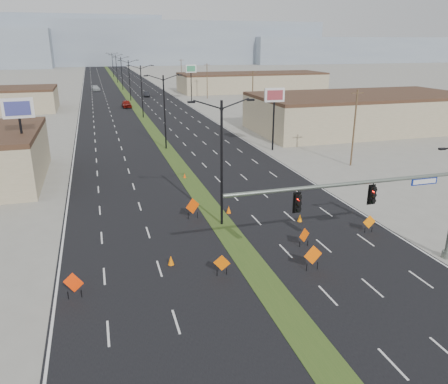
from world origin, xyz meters
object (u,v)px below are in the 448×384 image
object	(u,v)px
construction_sign_1	(222,264)
pole_sign_west	(19,115)
streetlight_1	(165,110)
streetlight_3	(129,79)
car_left	(127,104)
construction_sign_4	(304,236)
cone_3	(185,176)
signal_mast	(397,199)
pole_sign_east_near	(274,100)
streetlight_6	(113,64)
pole_sign_east_far	(191,72)
streetlight_4	(122,72)
construction_sign_3	(313,256)
construction_sign_0	(73,283)
cone_0	(171,260)
cone_2	(300,218)
construction_sign_5	(369,223)
car_mid	(147,94)
cone_1	(229,210)
car_far	(96,88)
streetlight_0	(222,160)
streetlight_2	(142,90)
construction_sign_2	(193,207)
streetlight_5	(116,68)

from	to	relation	value
construction_sign_1	pole_sign_west	world-z (taller)	pole_sign_west
streetlight_1	streetlight_3	xyz separation A→B (m)	(0.00, 56.00, 0.00)
streetlight_3	car_left	bearing A→B (deg)	-99.22
construction_sign_4	cone_3	world-z (taller)	construction_sign_4
signal_mast	cone_3	size ratio (longest dim) A/B	30.10
pole_sign_east_near	streetlight_1	bearing A→B (deg)	163.49
streetlight_6	pole_sign_east_far	xyz separation A→B (m)	(14.89, -88.75, 1.83)
streetlight_3	construction_sign_1	size ratio (longest dim) A/B	6.98
streetlight_4	streetlight_3	bearing A→B (deg)	-90.00
car_left	construction_sign_3	bearing A→B (deg)	-87.89
car_left	construction_sign_0	distance (m)	80.31
cone_0	pole_sign_east_near	world-z (taller)	pole_sign_east_near
cone_2	construction_sign_5	bearing A→B (deg)	-40.43
construction_sign_0	cone_3	distance (m)	24.21
car_mid	car_left	bearing A→B (deg)	-106.07
streetlight_4	cone_3	distance (m)	98.62
streetlight_4	streetlight_6	bearing A→B (deg)	90.00
pole_sign_east_far	construction_sign_1	bearing A→B (deg)	-113.93
car_mid	construction_sign_3	bearing A→B (deg)	-87.83
streetlight_3	car_mid	distance (m)	10.49
streetlight_6	construction_sign_4	bearing A→B (deg)	-88.49
cone_2	cone_1	bearing A→B (deg)	145.92
streetlight_3	pole_sign_east_near	world-z (taller)	streetlight_3
cone_3	pole_sign_east_far	size ratio (longest dim) A/B	0.06
streetlight_1	construction_sign_5	size ratio (longest dim) A/B	6.94
car_far	construction_sign_3	bearing A→B (deg)	-91.22
car_left	construction_sign_3	world-z (taller)	construction_sign_3
construction_sign_0	construction_sign_1	world-z (taller)	construction_sign_0
cone_3	pole_sign_east_far	world-z (taller)	pole_sign_east_far
streetlight_0	streetlight_1	world-z (taller)	same
cone_2	streetlight_1	bearing A→B (deg)	102.25
streetlight_0	cone_3	xyz separation A→B (m)	(-0.32, 13.52, -5.15)
construction_sign_0	construction_sign_5	distance (m)	21.95
signal_mast	streetlight_2	size ratio (longest dim) A/B	1.63
car_mid	car_far	size ratio (longest dim) A/B	0.78
streetlight_0	construction_sign_4	xyz separation A→B (m)	(4.57, -5.65, -4.57)
streetlight_6	cone_2	world-z (taller)	streetlight_6
streetlight_4	construction_sign_5	size ratio (longest dim) A/B	6.94
construction_sign_1	cone_1	bearing A→B (deg)	94.38
cone_2	construction_sign_3	bearing A→B (deg)	-110.25
car_left	cone_0	xyz separation A→B (m)	(-3.16, -77.35, -0.48)
cone_2	pole_sign_east_far	size ratio (longest dim) A/B	0.07
streetlight_6	pole_sign_east_far	size ratio (longest dim) A/B	1.12
streetlight_1	signal_mast	bearing A→B (deg)	-77.31
pole_sign_west	streetlight_2	bearing A→B (deg)	62.22
construction_sign_0	construction_sign_5	world-z (taller)	construction_sign_0
construction_sign_2	construction_sign_4	world-z (taller)	construction_sign_2
streetlight_3	pole_sign_east_far	xyz separation A→B (m)	(14.89, -4.75, 1.83)
streetlight_5	car_left	bearing A→B (deg)	-91.68
streetlight_0	car_left	world-z (taller)	streetlight_0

